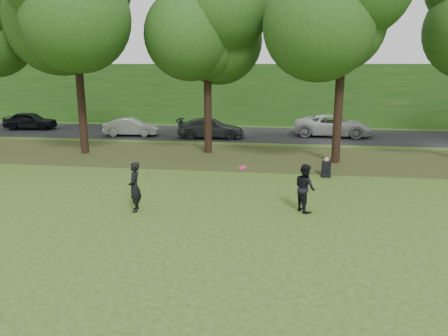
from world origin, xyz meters
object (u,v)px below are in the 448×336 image
(player_left, at_px, (135,187))
(player_right, at_px, (305,188))
(seated_person, at_px, (326,169))
(frisbee, at_px, (243,167))

(player_left, xyz_separation_m, player_right, (5.81, 0.86, -0.03))
(player_left, height_order, player_right, player_left)
(seated_person, bearing_deg, player_right, -99.63)
(player_right, height_order, seated_person, player_right)
(player_right, distance_m, frisbee, 2.30)
(player_left, relative_size, frisbee, 4.55)
(player_right, height_order, frisbee, player_right)
(seated_person, bearing_deg, frisbee, -116.86)
(player_left, distance_m, frisbee, 3.79)
(player_left, bearing_deg, seated_person, 115.49)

